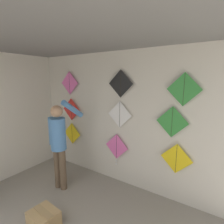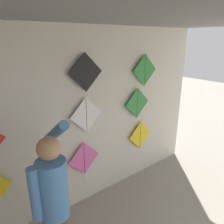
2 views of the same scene
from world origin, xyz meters
TOP-DOWN VIEW (x-y plane):
  - back_panel at (0.00, 3.50)m, footprint 5.06×0.06m
  - ceiling_slab at (0.00, 1.74)m, footprint 5.06×4.27m
  - shopkeeper at (-0.82, 2.60)m, footprint 0.47×0.66m
  - cardboard_box at (-0.28, 1.78)m, footprint 0.46×0.40m
  - kite_0 at (-1.31, 3.41)m, footprint 0.55×0.01m
  - kite_1 at (0.03, 3.41)m, footprint 0.55×0.04m
  - kite_2 at (1.27, 3.41)m, footprint 0.55×0.01m
  - kite_3 at (-1.30, 3.41)m, footprint 0.55×0.01m
  - kite_4 at (0.10, 3.41)m, footprint 0.55×0.01m
  - kite_5 at (1.15, 3.41)m, footprint 0.55×0.01m
  - kite_6 at (-1.32, 3.41)m, footprint 0.55×0.01m
  - kite_7 at (0.12, 3.41)m, footprint 0.55×0.01m
  - kite_8 at (1.30, 3.41)m, footprint 0.55×0.01m

SIDE VIEW (x-z plane):
  - cardboard_box at x=-0.28m, z-range 0.00..0.24m
  - kite_1 at x=0.03m, z-range 0.45..1.14m
  - kite_2 at x=1.27m, z-range 0.59..1.15m
  - kite_0 at x=-1.31m, z-range 0.60..1.15m
  - shopkeeper at x=-0.82m, z-range 0.12..1.98m
  - back_panel at x=0.00m, z-range 0.00..2.80m
  - kite_3 at x=-1.30m, z-range 1.22..1.78m
  - kite_5 at x=1.15m, z-range 1.24..1.80m
  - kite_4 at x=0.10m, z-range 1.25..1.81m
  - kite_8 at x=1.30m, z-range 1.81..2.36m
  - kite_6 at x=-1.32m, z-range 1.87..2.42m
  - kite_7 at x=0.12m, z-range 1.88..2.43m
  - ceiling_slab at x=0.00m, z-range 2.80..2.84m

